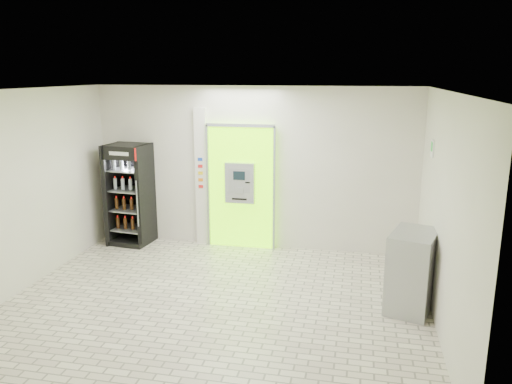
# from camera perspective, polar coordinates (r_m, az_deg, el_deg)

# --- Properties ---
(ground) EXTENTS (6.00, 6.00, 0.00)m
(ground) POSITION_cam_1_polar(r_m,az_deg,el_deg) (7.39, -4.57, -12.42)
(ground) COLOR beige
(ground) RESTS_ON ground
(room_shell) EXTENTS (6.00, 6.00, 6.00)m
(room_shell) POSITION_cam_1_polar(r_m,az_deg,el_deg) (6.79, -4.86, 1.69)
(room_shell) COLOR silver
(room_shell) RESTS_ON ground
(atm_assembly) EXTENTS (1.30, 0.24, 2.33)m
(atm_assembly) POSITION_cam_1_polar(r_m,az_deg,el_deg) (9.27, -1.71, 0.68)
(atm_assembly) COLOR #7BF800
(atm_assembly) RESTS_ON ground
(pillar) EXTENTS (0.22, 0.11, 2.60)m
(pillar) POSITION_cam_1_polar(r_m,az_deg,el_deg) (9.48, -6.25, 1.70)
(pillar) COLOR silver
(pillar) RESTS_ON ground
(beverage_cooler) EXTENTS (0.79, 0.73, 1.93)m
(beverage_cooler) POSITION_cam_1_polar(r_m,az_deg,el_deg) (9.82, -14.20, -0.47)
(beverage_cooler) COLOR black
(beverage_cooler) RESTS_ON ground
(steel_cabinet) EXTENTS (0.79, 0.96, 1.12)m
(steel_cabinet) POSITION_cam_1_polar(r_m,az_deg,el_deg) (7.29, 17.38, -8.62)
(steel_cabinet) COLOR #9EA0A6
(steel_cabinet) RESTS_ON ground
(exit_sign) EXTENTS (0.02, 0.22, 0.26)m
(exit_sign) POSITION_cam_1_polar(r_m,az_deg,el_deg) (7.92, 19.51, 4.71)
(exit_sign) COLOR white
(exit_sign) RESTS_ON room_shell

